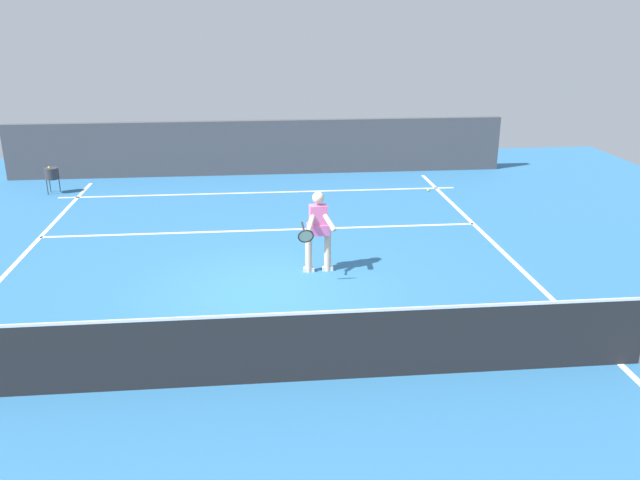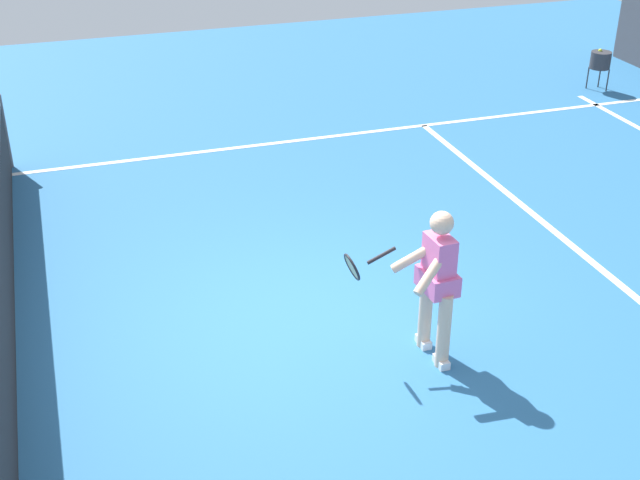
% 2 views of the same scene
% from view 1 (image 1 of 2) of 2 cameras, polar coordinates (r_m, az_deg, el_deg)
% --- Properties ---
extents(ground_plane, '(24.15, 24.15, 0.00)m').
position_cam_1_polar(ground_plane, '(11.42, -4.66, -4.74)').
color(ground_plane, teal).
extents(court_back_wall, '(14.71, 0.24, 1.62)m').
position_cam_1_polar(court_back_wall, '(19.80, -5.30, 8.06)').
color(court_back_wall, '#47474C').
rests_on(court_back_wall, ground).
extents(baseline_marking, '(10.71, 0.10, 0.01)m').
position_cam_1_polar(baseline_marking, '(17.84, -5.14, 4.16)').
color(baseline_marking, white).
rests_on(baseline_marking, ground).
extents(service_line_marking, '(9.71, 0.10, 0.01)m').
position_cam_1_polar(service_line_marking, '(14.72, -4.96, 0.86)').
color(service_line_marking, white).
rests_on(service_line_marking, ground).
extents(sideline_left_marking, '(0.10, 16.58, 0.01)m').
position_cam_1_polar(sideline_left_marking, '(12.45, 18.32, -3.60)').
color(sideline_left_marking, white).
rests_on(sideline_left_marking, ground).
extents(court_net, '(10.39, 0.08, 1.09)m').
position_cam_1_polar(court_net, '(8.61, -4.32, -9.40)').
color(court_net, '#4C4C51').
rests_on(court_net, ground).
extents(tennis_player, '(0.75, 0.97, 1.55)m').
position_cam_1_polar(tennis_player, '(12.06, -0.17, 0.97)').
color(tennis_player, beige).
rests_on(tennis_player, ground).
extents(tennis_ball_near, '(0.07, 0.07, 0.07)m').
position_cam_1_polar(tennis_ball_near, '(18.14, 9.43, 4.32)').
color(tennis_ball_near, '#D1E533').
rests_on(tennis_ball_near, ground).
extents(ball_hopper, '(0.36, 0.36, 0.74)m').
position_cam_1_polar(ball_hopper, '(18.99, -22.39, 5.38)').
color(ball_hopper, '#333338').
rests_on(ball_hopper, ground).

